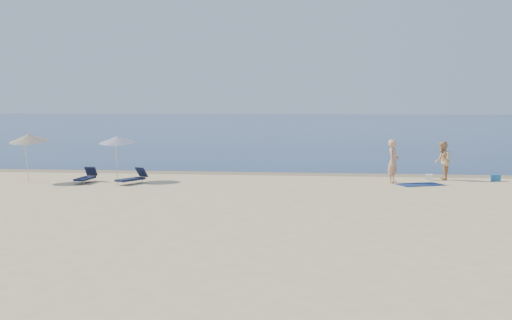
# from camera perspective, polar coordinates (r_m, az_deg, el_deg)

# --- Properties ---
(ground) EXTENTS (160.00, 160.00, 0.00)m
(ground) POSITION_cam_1_polar(r_m,az_deg,el_deg) (13.53, 2.83, -10.45)
(ground) COLOR beige
(ground) RESTS_ON ground
(sea) EXTENTS (240.00, 160.00, 0.01)m
(sea) POSITION_cam_1_polar(r_m,az_deg,el_deg) (113.06, 6.12, 3.30)
(sea) COLOR navy
(sea) RESTS_ON ground
(wet_sand_strip) EXTENTS (240.00, 1.60, 0.00)m
(wet_sand_strip) POSITION_cam_1_polar(r_m,az_deg,el_deg) (32.62, 5.04, -1.26)
(wet_sand_strip) COLOR #847254
(wet_sand_strip) RESTS_ON ground
(person_left) EXTENTS (0.72, 0.84, 1.97)m
(person_left) POSITION_cam_1_polar(r_m,az_deg,el_deg) (29.50, 12.10, -0.12)
(person_left) COLOR tan
(person_left) RESTS_ON ground
(person_right) EXTENTS (0.78, 0.95, 1.82)m
(person_right) POSITION_cam_1_polar(r_m,az_deg,el_deg) (31.22, 16.25, -0.06)
(person_right) COLOR tan
(person_right) RESTS_ON ground
(beach_towel) EXTENTS (2.17, 1.72, 0.03)m
(beach_towel) POSITION_cam_1_polar(r_m,az_deg,el_deg) (29.19, 14.35, -2.13)
(beach_towel) COLOR navy
(beach_towel) RESTS_ON ground
(white_bag) EXTENTS (0.36, 0.32, 0.27)m
(white_bag) POSITION_cam_1_polar(r_m,az_deg,el_deg) (31.08, 15.14, -1.48)
(white_bag) COLOR white
(white_bag) RESTS_ON ground
(blue_cooler) EXTENTS (0.47, 0.36, 0.31)m
(blue_cooler) POSITION_cam_1_polar(r_m,az_deg,el_deg) (31.61, 20.52, -1.49)
(blue_cooler) COLOR #1E60A3
(blue_cooler) RESTS_ON ground
(umbrella_near) EXTENTS (1.71, 1.73, 2.21)m
(umbrella_near) POSITION_cam_1_polar(r_m,az_deg,el_deg) (30.32, -12.19, 1.79)
(umbrella_near) COLOR silver
(umbrella_near) RESTS_ON ground
(umbrella_far) EXTENTS (1.81, 1.84, 2.33)m
(umbrella_far) POSITION_cam_1_polar(r_m,az_deg,el_deg) (30.98, -19.56, 1.86)
(umbrella_far) COLOR silver
(umbrella_far) RESTS_ON ground
(lounger_left) EXTENTS (0.56, 1.57, 0.69)m
(lounger_left) POSITION_cam_1_polar(r_m,az_deg,el_deg) (30.04, -14.88, -1.49)
(lounger_left) COLOR #141937
(lounger_left) RESTS_ON ground
(lounger_right) EXTENTS (1.21, 1.63, 0.70)m
(lounger_right) POSITION_cam_1_polar(r_m,az_deg,el_deg) (29.17, -10.94, -1.59)
(lounger_right) COLOR #141C39
(lounger_right) RESTS_ON ground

